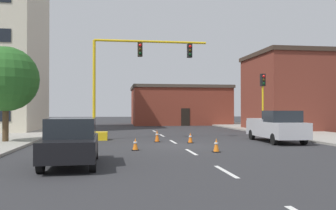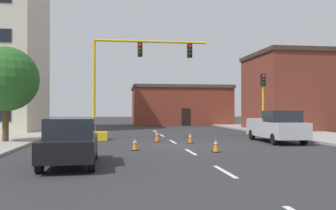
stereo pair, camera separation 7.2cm
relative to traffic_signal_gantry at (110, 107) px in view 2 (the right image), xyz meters
name	(u,v)px [view 2 (the right image)]	position (x,y,z in m)	size (l,w,h in m)	color
ground_plane	(180,146)	(3.98, -4.55, -2.22)	(160.00, 160.00, 0.00)	#2D2D30
sidewalk_left	(8,136)	(-7.54, 3.45, -2.15)	(6.00, 56.00, 0.14)	#9E998E
sidewalk_right	(299,133)	(15.50, 3.45, -2.15)	(6.00, 56.00, 0.14)	#9E998E
lane_stripe_seg_1	(225,171)	(3.98, -13.05, -2.21)	(0.16, 2.40, 0.01)	silver
lane_stripe_seg_2	(191,152)	(3.98, -7.55, -2.21)	(0.16, 2.40, 0.01)	silver
lane_stripe_seg_3	(173,142)	(3.98, -2.05, -2.21)	(0.16, 2.40, 0.01)	silver
lane_stripe_seg_4	(162,135)	(3.98, 3.45, -2.21)	(0.16, 2.40, 0.01)	silver
lane_stripe_seg_5	(155,131)	(3.98, 8.95, -2.21)	(0.16, 2.40, 0.01)	silver
building_brick_center	(180,105)	(9.04, 24.05, 0.40)	(13.00, 9.38, 5.22)	brown
building_row_right	(322,92)	(20.77, 8.64, 1.59)	(14.19, 8.50, 7.60)	brown
traffic_signal_gantry	(110,107)	(0.00, 0.00, 0.00)	(8.63, 1.20, 6.83)	yellow
traffic_light_pole_right	(263,90)	(11.56, 1.55, 1.31)	(0.32, 0.47, 4.80)	yellow
tree_left_near	(6,79)	(-6.22, -1.78, 1.67)	(3.92, 3.92, 5.86)	#4C3823
pickup_truck_silver	(276,127)	(10.39, -3.23, -1.24)	(2.15, 5.45, 1.99)	#BCBCC1
sedan_black_near_left	(71,141)	(-1.27, -10.95, -1.33)	(1.98, 4.55, 1.74)	black
traffic_cone_roadside_a	(135,144)	(1.34, -6.49, -1.91)	(0.36, 0.36, 0.63)	black
traffic_cone_roadside_b	(190,138)	(4.89, -3.06, -1.90)	(0.36, 0.36, 0.65)	black
traffic_cone_roadside_c	(157,136)	(2.96, -2.04, -1.84)	(0.36, 0.36, 0.77)	black
traffic_cone_roadside_d	(216,145)	(5.16, -7.81, -1.88)	(0.36, 0.36, 0.68)	black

